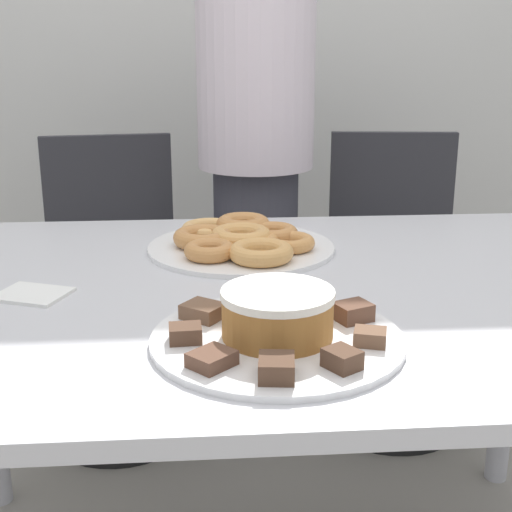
# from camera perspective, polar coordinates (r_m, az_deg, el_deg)

# --- Properties ---
(wall_back) EXTENTS (8.00, 0.05, 2.60)m
(wall_back) POSITION_cam_1_polar(r_m,az_deg,el_deg) (2.84, -1.98, 19.43)
(wall_back) COLOR silver
(wall_back) RESTS_ON ground_plane
(table) EXTENTS (1.47, 1.02, 0.75)m
(table) POSITION_cam_1_polar(r_m,az_deg,el_deg) (1.33, 1.32, -5.74)
(table) COLOR silver
(table) RESTS_ON ground_plane
(person_standing) EXTENTS (0.34, 0.34, 1.65)m
(person_standing) POSITION_cam_1_polar(r_m,az_deg,el_deg) (2.13, -0.02, 8.63)
(person_standing) COLOR #383842
(person_standing) RESTS_ON ground_plane
(office_chair_left) EXTENTS (0.49, 0.49, 0.90)m
(office_chair_left) POSITION_cam_1_polar(r_m,az_deg,el_deg) (2.22, -11.23, -3.11)
(office_chair_left) COLOR black
(office_chair_left) RESTS_ON ground_plane
(office_chair_right) EXTENTS (0.49, 0.49, 0.90)m
(office_chair_right) POSITION_cam_1_polar(r_m,az_deg,el_deg) (2.28, 10.94, -2.54)
(office_chair_right) COLOR black
(office_chair_right) RESTS_ON ground_plane
(plate_cake) EXTENTS (0.38, 0.38, 0.01)m
(plate_cake) POSITION_cam_1_polar(r_m,az_deg,el_deg) (1.06, 1.71, -6.67)
(plate_cake) COLOR white
(plate_cake) RESTS_ON table
(plate_donuts) EXTENTS (0.40, 0.40, 0.01)m
(plate_donuts) POSITION_cam_1_polar(r_m,az_deg,el_deg) (1.51, -1.19, 0.67)
(plate_donuts) COLOR white
(plate_donuts) RESTS_ON table
(frosted_cake) EXTENTS (0.17, 0.17, 0.07)m
(frosted_cake) POSITION_cam_1_polar(r_m,az_deg,el_deg) (1.04, 1.73, -4.61)
(frosted_cake) COLOR #9E662D
(frosted_cake) RESTS_ON plate_cake
(lamington_0) EXTENTS (0.07, 0.07, 0.03)m
(lamington_0) POSITION_cam_1_polar(r_m,az_deg,el_deg) (1.17, 4.04, -3.36)
(lamington_0) COLOR #513828
(lamington_0) RESTS_ON plate_cake
(lamington_1) EXTENTS (0.05, 0.05, 0.02)m
(lamington_1) POSITION_cam_1_polar(r_m,az_deg,el_deg) (1.17, -0.49, -3.48)
(lamington_1) COLOR brown
(lamington_1) RESTS_ON plate_cake
(lamington_2) EXTENTS (0.08, 0.08, 0.02)m
(lamington_2) POSITION_cam_1_polar(r_m,az_deg,el_deg) (1.12, -4.25, -4.41)
(lamington_2) COLOR brown
(lamington_2) RESTS_ON plate_cake
(lamington_3) EXTENTS (0.05, 0.04, 0.02)m
(lamington_3) POSITION_cam_1_polar(r_m,az_deg,el_deg) (1.04, -5.68, -6.19)
(lamington_3) COLOR #513828
(lamington_3) RESTS_ON plate_cake
(lamington_4) EXTENTS (0.07, 0.07, 0.02)m
(lamington_4) POSITION_cam_1_polar(r_m,az_deg,el_deg) (0.96, -3.56, -8.22)
(lamington_4) COLOR brown
(lamington_4) RESTS_ON plate_cake
(lamington_5) EXTENTS (0.05, 0.06, 0.03)m
(lamington_5) POSITION_cam_1_polar(r_m,az_deg,el_deg) (0.93, 1.65, -8.93)
(lamington_5) COLOR #513828
(lamington_5) RESTS_ON plate_cake
(lamington_6) EXTENTS (0.06, 0.06, 0.03)m
(lamington_6) POSITION_cam_1_polar(r_m,az_deg,el_deg) (0.96, 6.90, -8.18)
(lamington_6) COLOR #513828
(lamington_6) RESTS_ON plate_cake
(lamington_7) EXTENTS (0.05, 0.05, 0.02)m
(lamington_7) POSITION_cam_1_polar(r_m,az_deg,el_deg) (1.04, 9.10, -6.41)
(lamington_7) COLOR brown
(lamington_7) RESTS_ON plate_cake
(lamington_8) EXTENTS (0.07, 0.06, 0.03)m
(lamington_8) POSITION_cam_1_polar(r_m,az_deg,el_deg) (1.12, 7.76, -4.44)
(lamington_8) COLOR brown
(lamington_8) RESTS_ON plate_cake
(donut_0) EXTENTS (0.13, 0.13, 0.04)m
(donut_0) POSITION_cam_1_polar(r_m,az_deg,el_deg) (1.51, -1.20, 1.56)
(donut_0) COLOR tan
(donut_0) RESTS_ON plate_donuts
(donut_1) EXTENTS (0.12, 0.12, 0.04)m
(donut_1) POSITION_cam_1_polar(r_m,az_deg,el_deg) (1.60, -1.05, 2.52)
(donut_1) COLOR #C68447
(donut_1) RESTS_ON plate_donuts
(donut_2) EXTENTS (0.12, 0.12, 0.03)m
(donut_2) POSITION_cam_1_polar(r_m,az_deg,el_deg) (1.59, -3.76, 2.15)
(donut_2) COLOR #E5AD66
(donut_2) RESTS_ON plate_donuts
(donut_3) EXTENTS (0.13, 0.13, 0.04)m
(donut_3) POSITION_cam_1_polar(r_m,az_deg,el_deg) (1.51, -4.28, 1.49)
(donut_3) COLOR #C68447
(donut_3) RESTS_ON plate_donuts
(donut_4) EXTENTS (0.10, 0.10, 0.03)m
(donut_4) POSITION_cam_1_polar(r_m,az_deg,el_deg) (1.42, -3.73, 0.44)
(donut_4) COLOR #C68447
(donut_4) RESTS_ON plate_donuts
(donut_5) EXTENTS (0.13, 0.13, 0.03)m
(donut_5) POSITION_cam_1_polar(r_m,az_deg,el_deg) (1.40, 0.40, 0.30)
(donut_5) COLOR tan
(donut_5) RESTS_ON plate_donuts
(donut_6) EXTENTS (0.11, 0.11, 0.03)m
(donut_6) POSITION_cam_1_polar(r_m,az_deg,el_deg) (1.48, 2.68, 1.10)
(donut_6) COLOR #D18E4C
(donut_6) RESTS_ON plate_donuts
(donut_7) EXTENTS (0.11, 0.11, 0.03)m
(donut_7) POSITION_cam_1_polar(r_m,az_deg,el_deg) (1.55, 1.34, 1.84)
(donut_7) COLOR #C68447
(donut_7) RESTS_ON plate_donuts
(napkin) EXTENTS (0.14, 0.13, 0.01)m
(napkin) POSITION_cam_1_polar(r_m,az_deg,el_deg) (1.30, -17.44, -2.94)
(napkin) COLOR white
(napkin) RESTS_ON table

